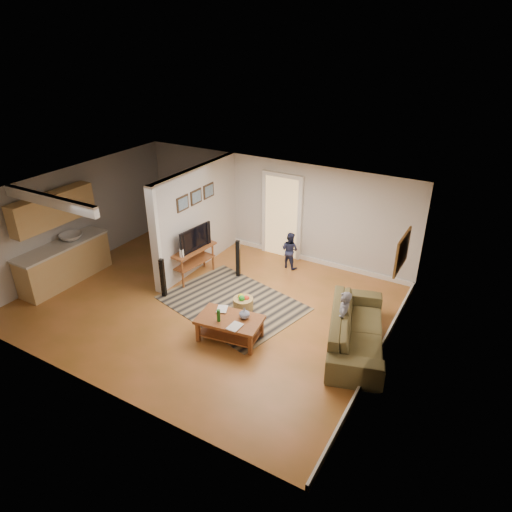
% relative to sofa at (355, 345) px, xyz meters
% --- Properties ---
extents(ground, '(7.50, 7.50, 0.00)m').
position_rel_sofa_xyz_m(ground, '(-3.26, -0.23, 0.00)').
color(ground, brown).
rests_on(ground, ground).
extents(room_shell, '(7.54, 6.02, 2.52)m').
position_rel_sofa_xyz_m(room_shell, '(-4.32, 0.20, 1.46)').
color(room_shell, silver).
rests_on(room_shell, ground).
extents(area_rug, '(3.29, 2.73, 0.01)m').
position_rel_sofa_xyz_m(area_rug, '(-2.79, 0.07, 0.01)').
color(area_rug, black).
rests_on(area_rug, ground).
extents(sofa, '(1.66, 2.64, 0.72)m').
position_rel_sofa_xyz_m(sofa, '(0.00, 0.00, 0.00)').
color(sofa, '#4C3F26').
rests_on(sofa, ground).
extents(coffee_table, '(1.30, 0.87, 0.72)m').
position_rel_sofa_xyz_m(coffee_table, '(-2.13, -1.00, 0.37)').
color(coffee_table, brown).
rests_on(coffee_table, ground).
extents(tv_console, '(0.58, 1.25, 1.04)m').
position_rel_sofa_xyz_m(tv_console, '(-4.20, 0.60, 0.69)').
color(tv_console, brown).
rests_on(tv_console, ground).
extents(speaker_left, '(0.11, 0.11, 0.92)m').
position_rel_sofa_xyz_m(speaker_left, '(-4.26, -0.43, 0.46)').
color(speaker_left, black).
rests_on(speaker_left, ground).
extents(speaker_right, '(0.12, 0.12, 0.93)m').
position_rel_sofa_xyz_m(speaker_right, '(-3.32, 1.17, 0.46)').
color(speaker_right, black).
rests_on(speaker_right, ground).
extents(toy_basket, '(0.43, 0.43, 0.38)m').
position_rel_sofa_xyz_m(toy_basket, '(-2.45, -0.03, 0.16)').
color(toy_basket, olive).
rests_on(toy_basket, ground).
extents(child, '(0.36, 0.46, 1.13)m').
position_rel_sofa_xyz_m(child, '(-0.26, -0.09, 0.00)').
color(child, slate).
rests_on(child, ground).
extents(toddler, '(0.50, 0.42, 0.94)m').
position_rel_sofa_xyz_m(toddler, '(-2.46, 2.19, 0.00)').
color(toddler, '#222747').
rests_on(toddler, ground).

